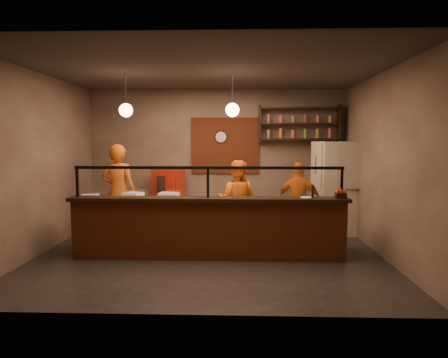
{
  "coord_description": "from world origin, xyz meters",
  "views": [
    {
      "loc": [
        0.5,
        -6.92,
        2.0
      ],
      "look_at": [
        0.25,
        0.3,
        1.32
      ],
      "focal_mm": 32.0,
      "sensor_mm": 36.0,
      "label": 1
    }
  ],
  "objects_px": {
    "cook_right": "(299,201)",
    "pizza_dough": "(237,202)",
    "cook_mid": "(237,201)",
    "condiment_caddy": "(341,196)",
    "pepper_mill": "(312,191)",
    "cook_left": "(119,192)",
    "red_cooler": "(169,198)",
    "wall_clock": "(221,137)",
    "fridge": "(335,188)"
  },
  "relations": [
    {
      "from": "cook_left",
      "to": "pepper_mill",
      "type": "distance_m",
      "value": 3.91
    },
    {
      "from": "pizza_dough",
      "to": "fridge",
      "type": "bearing_deg",
      "value": 34.28
    },
    {
      "from": "condiment_caddy",
      "to": "pepper_mill",
      "type": "xyz_separation_m",
      "value": [
        -0.45,
        0.06,
        0.06
      ]
    },
    {
      "from": "cook_right",
      "to": "cook_mid",
      "type": "bearing_deg",
      "value": 25.76
    },
    {
      "from": "fridge",
      "to": "pepper_mill",
      "type": "height_order",
      "value": "fridge"
    },
    {
      "from": "wall_clock",
      "to": "cook_right",
      "type": "relative_size",
      "value": 0.19
    },
    {
      "from": "cook_left",
      "to": "red_cooler",
      "type": "height_order",
      "value": "cook_left"
    },
    {
      "from": "wall_clock",
      "to": "pizza_dough",
      "type": "xyz_separation_m",
      "value": [
        0.39,
        -2.21,
        -1.19
      ]
    },
    {
      "from": "cook_right",
      "to": "fridge",
      "type": "distance_m",
      "value": 1.05
    },
    {
      "from": "cook_mid",
      "to": "condiment_caddy",
      "type": "height_order",
      "value": "cook_mid"
    },
    {
      "from": "cook_mid",
      "to": "fridge",
      "type": "height_order",
      "value": "fridge"
    },
    {
      "from": "wall_clock",
      "to": "pepper_mill",
      "type": "relative_size",
      "value": 1.4
    },
    {
      "from": "cook_mid",
      "to": "pepper_mill",
      "type": "bearing_deg",
      "value": 145.52
    },
    {
      "from": "condiment_caddy",
      "to": "wall_clock",
      "type": "bearing_deg",
      "value": 126.9
    },
    {
      "from": "red_cooler",
      "to": "wall_clock",
      "type": "bearing_deg",
      "value": 36.82
    },
    {
      "from": "wall_clock",
      "to": "cook_mid",
      "type": "distance_m",
      "value": 1.98
    },
    {
      "from": "red_cooler",
      "to": "cook_left",
      "type": "bearing_deg",
      "value": -104.35
    },
    {
      "from": "cook_left",
      "to": "pepper_mill",
      "type": "height_order",
      "value": "cook_left"
    },
    {
      "from": "cook_mid",
      "to": "red_cooler",
      "type": "relative_size",
      "value": 1.17
    },
    {
      "from": "cook_right",
      "to": "red_cooler",
      "type": "relative_size",
      "value": 1.14
    },
    {
      "from": "wall_clock",
      "to": "condiment_caddy",
      "type": "bearing_deg",
      "value": -53.1
    },
    {
      "from": "red_cooler",
      "to": "pepper_mill",
      "type": "bearing_deg",
      "value": -18.2
    },
    {
      "from": "pizza_dough",
      "to": "condiment_caddy",
      "type": "bearing_deg",
      "value": -18.95
    },
    {
      "from": "wall_clock",
      "to": "cook_left",
      "type": "bearing_deg",
      "value": -144.97
    },
    {
      "from": "pizza_dough",
      "to": "cook_mid",
      "type": "bearing_deg",
      "value": 90.66
    },
    {
      "from": "pizza_dough",
      "to": "pepper_mill",
      "type": "height_order",
      "value": "pepper_mill"
    },
    {
      "from": "cook_left",
      "to": "fridge",
      "type": "height_order",
      "value": "fridge"
    },
    {
      "from": "fridge",
      "to": "condiment_caddy",
      "type": "distance_m",
      "value": 2.07
    },
    {
      "from": "cook_left",
      "to": "cook_right",
      "type": "relative_size",
      "value": 1.23
    },
    {
      "from": "cook_left",
      "to": "wall_clock",
      "type": "bearing_deg",
      "value": -138.44
    },
    {
      "from": "fridge",
      "to": "condiment_caddy",
      "type": "height_order",
      "value": "fridge"
    },
    {
      "from": "wall_clock",
      "to": "red_cooler",
      "type": "bearing_deg",
      "value": -165.5
    },
    {
      "from": "cook_right",
      "to": "pepper_mill",
      "type": "relative_size",
      "value": 7.39
    },
    {
      "from": "wall_clock",
      "to": "fridge",
      "type": "xyz_separation_m",
      "value": [
        2.5,
        -0.77,
        -1.1
      ]
    },
    {
      "from": "cook_right",
      "to": "pepper_mill",
      "type": "distance_m",
      "value": 1.45
    },
    {
      "from": "pizza_dough",
      "to": "red_cooler",
      "type": "bearing_deg",
      "value": 129.89
    },
    {
      "from": "wall_clock",
      "to": "condiment_caddy",
      "type": "distance_m",
      "value": 3.64
    },
    {
      "from": "condiment_caddy",
      "to": "pepper_mill",
      "type": "relative_size",
      "value": 0.79
    },
    {
      "from": "wall_clock",
      "to": "cook_left",
      "type": "xyz_separation_m",
      "value": [
        -2.03,
        -1.42,
        -1.13
      ]
    },
    {
      "from": "cook_mid",
      "to": "pepper_mill",
      "type": "xyz_separation_m",
      "value": [
        1.27,
        -1.28,
        0.35
      ]
    },
    {
      "from": "wall_clock",
      "to": "red_cooler",
      "type": "xyz_separation_m",
      "value": [
        -1.2,
        -0.31,
        -1.41
      ]
    },
    {
      "from": "fridge",
      "to": "pizza_dough",
      "type": "distance_m",
      "value": 2.56
    },
    {
      "from": "cook_right",
      "to": "pizza_dough",
      "type": "xyz_separation_m",
      "value": [
        -1.25,
        -0.87,
        0.11
      ]
    },
    {
      "from": "cook_left",
      "to": "condiment_caddy",
      "type": "height_order",
      "value": "cook_left"
    },
    {
      "from": "cook_mid",
      "to": "pizza_dough",
      "type": "distance_m",
      "value": 0.75
    },
    {
      "from": "cook_mid",
      "to": "condiment_caddy",
      "type": "bearing_deg",
      "value": 153.02
    },
    {
      "from": "cook_mid",
      "to": "cook_right",
      "type": "relative_size",
      "value": 1.03
    },
    {
      "from": "wall_clock",
      "to": "pizza_dough",
      "type": "bearing_deg",
      "value": -80.02
    },
    {
      "from": "pepper_mill",
      "to": "condiment_caddy",
      "type": "bearing_deg",
      "value": -6.98
    },
    {
      "from": "red_cooler",
      "to": "condiment_caddy",
      "type": "bearing_deg",
      "value": -14.69
    }
  ]
}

